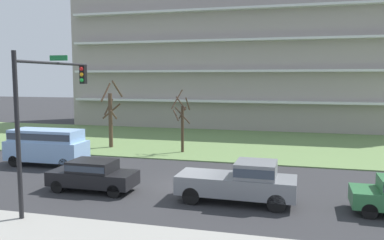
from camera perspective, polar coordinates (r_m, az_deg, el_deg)
The scene contains 9 objects.
ground at distance 20.94m, azimuth -0.62°, elevation -9.64°, with size 160.00×160.00×0.00m, color #2D2D30.
grass_lawn_strip at distance 34.33m, azimuth 5.51°, elevation -3.32°, with size 80.00×16.00×0.08m, color #66844C.
apartment_building at distance 47.06m, azimuth 8.19°, elevation 8.95°, with size 40.11×11.50×16.00m.
tree_far_left at distance 32.27m, azimuth -11.78°, elevation 0.62°, with size 1.81×1.81×5.50m.
tree_left at distance 29.44m, azimuth -1.48°, elevation -0.40°, with size 1.56×1.63×4.80m.
pickup_gray_near_left at distance 18.19m, azimuth 7.21°, elevation -8.82°, with size 5.45×2.13×1.95m.
van_blue_center_right at distance 27.21m, azimuth -20.47°, elevation -3.32°, with size 5.21×2.03×2.36m.
sedan_black_near_right at distance 20.54m, azimuth -14.26°, elevation -7.63°, with size 4.41×1.83×1.57m.
traffic_signal_mast at distance 17.93m, azimuth -20.73°, elevation 2.26°, with size 0.90×5.44×6.75m.
Camera 1 is at (5.27, -19.44, 5.73)m, focal length 36.54 mm.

